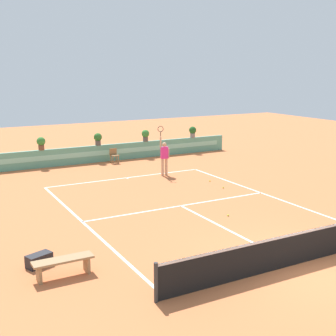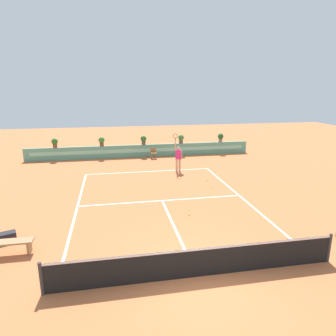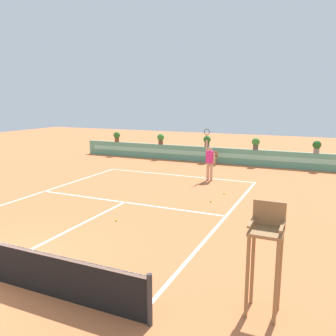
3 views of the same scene
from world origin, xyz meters
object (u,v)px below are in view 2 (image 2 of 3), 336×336
tennis_ball_by_sideline (189,215)px  potted_plant_far_left (55,142)px  tennis_ball_near_baseline (212,187)px  gear_bag (6,237)px  bench_courtside (9,245)px  potted_plant_right (181,138)px  potted_plant_left (102,141)px  ball_kid_chair (153,152)px  potted_plant_centre (143,140)px  tennis_ball_mid_court (207,180)px  potted_plant_far_right (221,137)px  tennis_player (178,157)px

tennis_ball_by_sideline → potted_plant_far_left: (-7.53, 11.97, 1.38)m
tennis_ball_near_baseline → gear_bag: bearing=-154.5°
gear_bag → tennis_ball_near_baseline: 10.48m
gear_bag → tennis_ball_near_baseline: bearing=25.5°
bench_courtside → potted_plant_right: (9.21, 14.02, 1.04)m
tennis_ball_near_baseline → potted_plant_left: (-6.25, 8.53, 1.38)m
ball_kid_chair → potted_plant_right: bearing=16.9°
bench_courtside → potted_plant_centre: bearing=66.4°
tennis_ball_by_sideline → potted_plant_far_left: 14.21m
gear_bag → potted_plant_far_left: (-0.29, 13.04, 1.23)m
tennis_ball_mid_court → potted_plant_left: potted_plant_left is taller
tennis_ball_by_sideline → potted_plant_far_right: size_ratio=0.09×
tennis_player → tennis_ball_mid_court: tennis_player is taller
tennis_player → potted_plant_left: bearing=135.4°
tennis_player → tennis_ball_by_sideline: size_ratio=38.01×
gear_bag → tennis_ball_mid_court: (9.63, 5.87, -0.15)m
gear_bag → potted_plant_centre: 14.63m
potted_plant_far_left → potted_plant_left: bearing=0.0°
potted_plant_far_left → gear_bag: bearing=-88.7°
bench_courtside → potted_plant_left: (2.81, 14.02, 1.04)m
tennis_player → potted_plant_right: size_ratio=3.57×
bench_courtside → potted_plant_right: 16.80m
bench_courtside → potted_plant_centre: (6.11, 14.02, 1.04)m
ball_kid_chair → bench_courtside: ball_kid_chair is taller
gear_bag → tennis_ball_mid_court: gear_bag is taller
potted_plant_left → tennis_ball_near_baseline: bearing=-53.8°
tennis_ball_mid_court → tennis_ball_by_sideline: (-2.39, -4.80, 0.00)m
ball_kid_chair → tennis_ball_mid_court: size_ratio=12.50×
tennis_ball_mid_court → potted_plant_left: (-6.42, 7.17, 1.38)m
ball_kid_chair → bench_courtside: bearing=-117.1°
tennis_ball_near_baseline → tennis_ball_by_sideline: bearing=-122.9°
gear_bag → potted_plant_far_right: potted_plant_far_right is taller
tennis_player → tennis_ball_mid_court: size_ratio=38.01×
tennis_ball_near_baseline → potted_plant_left: 10.66m
ball_kid_chair → potted_plant_far_right: size_ratio=1.17×
tennis_ball_near_baseline → potted_plant_left: potted_plant_left is taller
potted_plant_left → tennis_ball_mid_court: bearing=-48.2°
potted_plant_right → potted_plant_far_left: size_ratio=1.00×
ball_kid_chair → tennis_ball_near_baseline: 8.13m
ball_kid_chair → tennis_ball_mid_court: ball_kid_chair is taller
tennis_ball_near_baseline → tennis_ball_by_sideline: 4.09m
gear_bag → tennis_ball_by_sideline: 7.32m
ball_kid_chair → potted_plant_far_right: potted_plant_far_right is taller
potted_plant_left → potted_plant_far_right: same height
ball_kid_chair → tennis_ball_near_baseline: (2.25, -7.80, -0.44)m
bench_courtside → potted_plant_left: potted_plant_left is taller
potted_plant_right → potted_plant_far_right: 3.42m
tennis_ball_mid_court → potted_plant_centre: potted_plant_centre is taller
ball_kid_chair → tennis_player: bearing=-76.0°
potted_plant_left → potted_plant_far_right: bearing=0.0°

